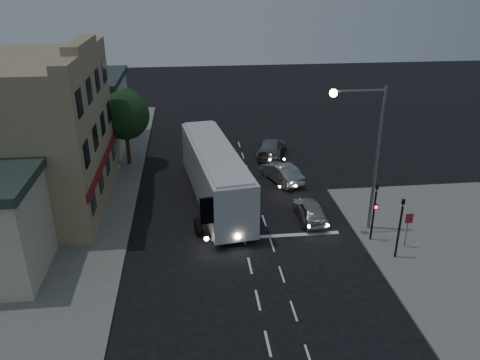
{
  "coord_description": "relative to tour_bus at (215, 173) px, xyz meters",
  "views": [
    {
      "loc": [
        -2.98,
        -22.6,
        14.92
      ],
      "look_at": [
        0.2,
        5.81,
        2.2
      ],
      "focal_mm": 35.0,
      "sensor_mm": 36.0,
      "label": 1
    }
  ],
  "objects": [
    {
      "name": "street_tree",
      "position": [
        -6.82,
        7.69,
        2.33
      ],
      "size": [
        4.0,
        4.0,
        6.2
      ],
      "color": "black",
      "rests_on": "sidewalk_far"
    },
    {
      "name": "car_sedan_a",
      "position": [
        5.32,
        2.77,
        -1.44
      ],
      "size": [
        2.93,
        4.66,
        1.45
      ],
      "primitive_type": "imported",
      "rotation": [
        0.0,
        0.0,
        3.49
      ],
      "color": "#9F9F9F",
      "rests_on": "ground"
    },
    {
      "name": "car_sedan_b",
      "position": [
        5.52,
        8.48,
        -1.43
      ],
      "size": [
        3.61,
        5.48,
        1.47
      ],
      "primitive_type": "imported",
      "rotation": [
        0.0,
        0.0,
        2.81
      ],
      "color": "gray",
      "rests_on": "ground"
    },
    {
      "name": "traffic_signal_side",
      "position": [
        9.69,
        -8.54,
        0.25
      ],
      "size": [
        0.18,
        0.15,
        4.1
      ],
      "color": "black",
      "rests_on": "sidewalk_near"
    },
    {
      "name": "regulatory_sign",
      "position": [
        10.69,
        -7.58,
        -0.57
      ],
      "size": [
        0.45,
        0.12,
        2.2
      ],
      "color": "slate",
      "rests_on": "sidewalk_near"
    },
    {
      "name": "sidewalk_far",
      "position": [
        -11.61,
        0.66,
        -2.11
      ],
      "size": [
        12.0,
        50.0,
        0.12
      ],
      "primitive_type": "cube",
      "color": "slate",
      "rests_on": "ground"
    },
    {
      "name": "streetlight",
      "position": [
        8.74,
        -5.14,
        3.57
      ],
      "size": [
        3.32,
        0.44,
        9.0
      ],
      "color": "slate",
      "rests_on": "sidewalk_near"
    },
    {
      "name": "low_building_north",
      "position": [
        -12.11,
        12.66,
        1.22
      ],
      "size": [
        9.4,
        9.4,
        6.5
      ],
      "color": "beige",
      "rests_on": "sidewalk_far"
    },
    {
      "name": "ground",
      "position": [
        1.39,
        -7.34,
        -2.17
      ],
      "size": [
        120.0,
        120.0,
        0.0
      ],
      "primitive_type": "plane",
      "color": "black"
    },
    {
      "name": "road_markings",
      "position": [
        2.68,
        -4.03,
        -2.16
      ],
      "size": [
        8.0,
        30.55,
        0.01
      ],
      "color": "silver",
      "rests_on": "ground"
    },
    {
      "name": "main_building",
      "position": [
        -12.57,
        0.66,
        2.99
      ],
      "size": [
        10.12,
        12.0,
        11.0
      ],
      "color": "tan",
      "rests_on": "sidewalk_far"
    },
    {
      "name": "tour_bus",
      "position": [
        0.0,
        0.0,
        0.0
      ],
      "size": [
        4.47,
        13.34,
        4.01
      ],
      "rotation": [
        0.0,
        0.0,
        0.14
      ],
      "color": "silver",
      "rests_on": "ground"
    },
    {
      "name": "traffic_signal_main",
      "position": [
        8.99,
        -6.56,
        0.25
      ],
      "size": [
        0.25,
        0.35,
        4.1
      ],
      "color": "black",
      "rests_on": "sidewalk_near"
    },
    {
      "name": "car_suv",
      "position": [
        6.01,
        -3.54,
        -1.5
      ],
      "size": [
        1.59,
        3.94,
        1.34
      ],
      "primitive_type": "imported",
      "rotation": [
        0.0,
        0.0,
        3.14
      ],
      "color": "#AAAAAA",
      "rests_on": "ground"
    }
  ]
}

